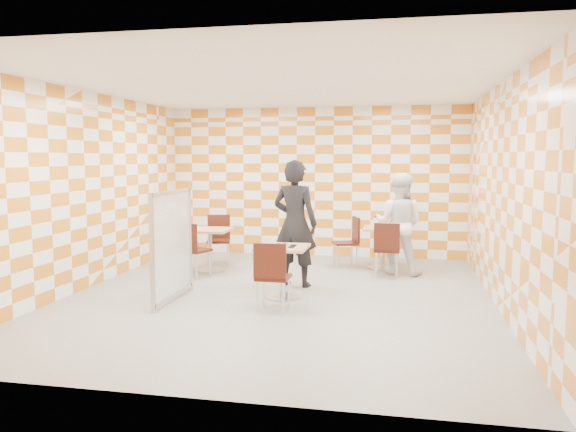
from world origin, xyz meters
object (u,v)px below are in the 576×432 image
(partition, at_px, (172,245))
(sport_bottle, at_px, (375,222))
(chair_empty_near, at_px, (191,245))
(main_table, at_px, (283,263))
(man_white, at_px, (399,224))
(man_dark, at_px, (295,223))
(chair_second_front, at_px, (387,245))
(soda_bottle, at_px, (393,222))
(chair_main_front, at_px, (272,272))
(chair_second_side, at_px, (350,238))
(second_table, at_px, (383,241))
(empty_table, at_px, (210,242))
(chair_empty_far, at_px, (219,235))

(partition, height_order, sport_bottle, partition)
(chair_empty_near, height_order, partition, partition)
(main_table, distance_m, man_white, 2.63)
(partition, relative_size, man_dark, 0.79)
(main_table, height_order, chair_second_front, chair_second_front)
(chair_second_front, bearing_deg, soda_bottle, 83.49)
(man_dark, bearing_deg, chair_empty_near, 6.27)
(chair_main_front, relative_size, chair_second_side, 1.00)
(second_table, bearing_deg, empty_table, -164.94)
(main_table, xyz_separation_m, chair_main_front, (0.02, -0.80, 0.04))
(chair_main_front, relative_size, man_white, 0.53)
(chair_second_front, xyz_separation_m, partition, (-2.90, -2.10, 0.25))
(empty_table, relative_size, chair_empty_near, 0.81)
(empty_table, height_order, partition, partition)
(chair_empty_near, distance_m, chair_empty_far, 1.23)
(second_table, distance_m, chair_second_side, 0.59)
(soda_bottle, bearing_deg, main_table, -121.80)
(chair_second_side, height_order, partition, partition)
(chair_second_front, xyz_separation_m, sport_bottle, (-0.23, 0.80, 0.29))
(soda_bottle, bearing_deg, second_table, -178.99)
(chair_second_side, bearing_deg, chair_empty_near, -150.88)
(man_white, bearing_deg, main_table, 65.67)
(empty_table, relative_size, soda_bottle, 3.26)
(chair_second_front, xyz_separation_m, chair_second_side, (-0.67, 0.74, 0.00))
(man_dark, bearing_deg, chair_second_side, -100.98)
(main_table, relative_size, soda_bottle, 3.26)
(man_white, height_order, soda_bottle, man_white)
(chair_empty_near, xyz_separation_m, chair_empty_far, (0.07, 1.23, 0.00))
(empty_table, bearing_deg, chair_empty_near, -100.66)
(chair_main_front, xyz_separation_m, soda_bottle, (1.48, 3.22, 0.31))
(empty_table, relative_size, man_white, 0.43)
(chair_empty_far, relative_size, soda_bottle, 4.02)
(man_dark, distance_m, man_white, 2.01)
(empty_table, relative_size, sport_bottle, 3.75)
(chair_second_side, bearing_deg, empty_table, -161.58)
(chair_second_side, bearing_deg, second_table, 0.46)
(chair_main_front, xyz_separation_m, chair_empty_far, (-1.72, 3.05, 0.00))
(chair_second_side, relative_size, man_dark, 0.47)
(sport_bottle, bearing_deg, chair_main_front, -109.55)
(chair_second_side, relative_size, chair_empty_near, 1.00)
(second_table, xyz_separation_m, chair_second_side, (-0.59, -0.00, 0.04))
(chair_main_front, height_order, chair_empty_far, same)
(man_white, bearing_deg, partition, 52.44)
(chair_empty_near, relative_size, man_dark, 0.47)
(second_table, bearing_deg, chair_main_front, -112.11)
(main_table, relative_size, sport_bottle, 3.75)
(chair_empty_far, distance_m, partition, 2.70)
(chair_empty_far, bearing_deg, sport_bottle, 4.48)
(second_table, xyz_separation_m, man_dark, (-1.31, -1.61, 0.47))
(main_table, xyz_separation_m, partition, (-1.48, -0.42, 0.28))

